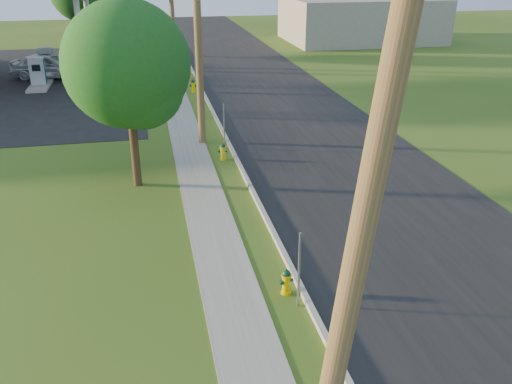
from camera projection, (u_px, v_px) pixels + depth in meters
road at (369, 195)px, 19.12m from camera, size 8.00×120.00×0.02m
curb at (258, 203)px, 18.35m from camera, size 0.15×120.00×0.15m
sidewalk at (207, 209)px, 18.05m from camera, size 1.50×120.00×0.03m
utility_pole_near at (361, 234)px, 6.38m from camera, size 1.40×0.32×9.48m
utility_pole_mid at (198, 29)px, 22.44m from camera, size 1.40×0.32×9.80m
utility_pole_far at (171, 0)px, 38.63m from camera, size 1.40×0.32×9.50m
sign_post_near at (299, 270)px, 12.74m from camera, size 0.05×0.04×2.00m
sign_post_mid at (224, 127)px, 23.30m from camera, size 0.05×0.04×2.00m
sign_post_far at (195, 71)px, 34.23m from camera, size 0.05×0.04×2.00m
fuel_pump_ne at (38, 76)px, 34.15m from camera, size 1.20×3.20×1.90m
fuel_pump_se at (47, 65)px, 37.73m from camera, size 1.20×3.20×1.90m
price_pylon at (106, 7)px, 26.45m from camera, size 0.34×2.04×6.85m
distant_building at (361, 19)px, 52.17m from camera, size 14.00×10.00×4.00m
tree_verge at (130, 70)px, 18.26m from camera, size 4.34×4.34×6.58m
hydrant_near at (286, 282)px, 13.48m from camera, size 0.37×0.33×0.71m
hydrant_mid at (223, 152)px, 22.30m from camera, size 0.38×0.33×0.72m
hydrant_far at (193, 86)px, 33.16m from camera, size 0.41×0.37×0.79m
car_silver at (48, 66)px, 36.72m from camera, size 5.26×3.10×1.68m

